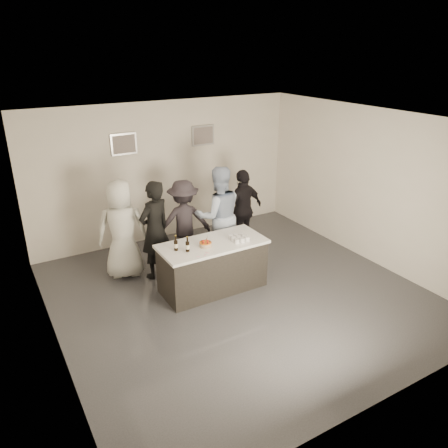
{
  "coord_description": "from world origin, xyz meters",
  "views": [
    {
      "loc": [
        -3.55,
        -5.59,
        4.06
      ],
      "look_at": [
        0.0,
        0.5,
        1.15
      ],
      "focal_mm": 35.0,
      "sensor_mm": 36.0,
      "label": 1
    }
  ],
  "objects_px": {
    "person_main_black": "(155,230)",
    "bar_counter": "(213,266)",
    "cake": "(205,244)",
    "person_guest_left": "(122,229)",
    "person_guest_right": "(243,209)",
    "beer_bottle_a": "(176,243)",
    "beer_bottle_b": "(187,244)",
    "person_guest_back": "(184,221)",
    "person_main_blue": "(219,215)"
  },
  "relations": [
    {
      "from": "beer_bottle_b",
      "to": "person_guest_left",
      "type": "xyz_separation_m",
      "value": [
        -0.66,
        1.37,
        -0.1
      ]
    },
    {
      "from": "beer_bottle_a",
      "to": "person_main_blue",
      "type": "xyz_separation_m",
      "value": [
        1.29,
        0.85,
        -0.05
      ]
    },
    {
      "from": "bar_counter",
      "to": "person_guest_back",
      "type": "xyz_separation_m",
      "value": [
        0.08,
        1.31,
        0.38
      ]
    },
    {
      "from": "cake",
      "to": "person_guest_right",
      "type": "relative_size",
      "value": 0.12
    },
    {
      "from": "person_guest_left",
      "to": "person_guest_back",
      "type": "bearing_deg",
      "value": -161.03
    },
    {
      "from": "bar_counter",
      "to": "person_guest_back",
      "type": "relative_size",
      "value": 1.12
    },
    {
      "from": "person_main_black",
      "to": "person_guest_right",
      "type": "xyz_separation_m",
      "value": [
        2.08,
        0.26,
        -0.07
      ]
    },
    {
      "from": "person_guest_left",
      "to": "beer_bottle_b",
      "type": "bearing_deg",
      "value": 133.04
    },
    {
      "from": "bar_counter",
      "to": "person_main_blue",
      "type": "distance_m",
      "value": 1.21
    },
    {
      "from": "beer_bottle_b",
      "to": "person_guest_left",
      "type": "distance_m",
      "value": 1.52
    },
    {
      "from": "bar_counter",
      "to": "person_guest_back",
      "type": "bearing_deg",
      "value": 86.69
    },
    {
      "from": "person_guest_right",
      "to": "person_guest_left",
      "type": "bearing_deg",
      "value": -13.16
    },
    {
      "from": "bar_counter",
      "to": "cake",
      "type": "relative_size",
      "value": 8.95
    },
    {
      "from": "bar_counter",
      "to": "cake",
      "type": "distance_m",
      "value": 0.52
    },
    {
      "from": "bar_counter",
      "to": "beer_bottle_a",
      "type": "relative_size",
      "value": 7.15
    },
    {
      "from": "person_main_black",
      "to": "person_main_blue",
      "type": "distance_m",
      "value": 1.3
    },
    {
      "from": "bar_counter",
      "to": "person_guest_right",
      "type": "height_order",
      "value": "person_guest_right"
    },
    {
      "from": "cake",
      "to": "bar_counter",
      "type": "bearing_deg",
      "value": 23.58
    },
    {
      "from": "beer_bottle_a",
      "to": "person_guest_right",
      "type": "height_order",
      "value": "person_guest_right"
    },
    {
      "from": "person_main_black",
      "to": "person_main_blue",
      "type": "bearing_deg",
      "value": 156.12
    },
    {
      "from": "person_guest_left",
      "to": "beer_bottle_a",
      "type": "bearing_deg",
      "value": 129.99
    },
    {
      "from": "person_guest_back",
      "to": "beer_bottle_a",
      "type": "bearing_deg",
      "value": 74.84
    },
    {
      "from": "beer_bottle_b",
      "to": "person_guest_back",
      "type": "relative_size",
      "value": 0.16
    },
    {
      "from": "cake",
      "to": "beer_bottle_a",
      "type": "bearing_deg",
      "value": 166.25
    },
    {
      "from": "bar_counter",
      "to": "person_guest_left",
      "type": "distance_m",
      "value": 1.8
    },
    {
      "from": "bar_counter",
      "to": "person_main_black",
      "type": "xyz_separation_m",
      "value": [
        -0.67,
        0.95,
        0.48
      ]
    },
    {
      "from": "cake",
      "to": "person_guest_right",
      "type": "bearing_deg",
      "value": 39.25
    },
    {
      "from": "beer_bottle_a",
      "to": "person_guest_back",
      "type": "distance_m",
      "value": 1.48
    },
    {
      "from": "person_guest_right",
      "to": "cake",
      "type": "bearing_deg",
      "value": 27.3
    },
    {
      "from": "bar_counter",
      "to": "cake",
      "type": "xyz_separation_m",
      "value": [
        -0.17,
        -0.08,
        0.49
      ]
    },
    {
      "from": "person_main_blue",
      "to": "person_guest_right",
      "type": "relative_size",
      "value": 1.14
    },
    {
      "from": "cake",
      "to": "person_guest_left",
      "type": "bearing_deg",
      "value": 126.68
    },
    {
      "from": "cake",
      "to": "person_guest_left",
      "type": "xyz_separation_m",
      "value": [
        -1.0,
        1.35,
        -0.01
      ]
    },
    {
      "from": "person_main_blue",
      "to": "person_guest_right",
      "type": "bearing_deg",
      "value": -144.83
    },
    {
      "from": "person_main_black",
      "to": "bar_counter",
      "type": "bearing_deg",
      "value": 104.01
    },
    {
      "from": "bar_counter",
      "to": "beer_bottle_b",
      "type": "relative_size",
      "value": 7.15
    },
    {
      "from": "person_guest_left",
      "to": "person_guest_back",
      "type": "distance_m",
      "value": 1.26
    },
    {
      "from": "person_guest_right",
      "to": "person_main_black",
      "type": "bearing_deg",
      "value": -4.75
    },
    {
      "from": "person_guest_left",
      "to": "bar_counter",
      "type": "bearing_deg",
      "value": 149.97
    },
    {
      "from": "beer_bottle_b",
      "to": "person_guest_right",
      "type": "height_order",
      "value": "person_guest_right"
    },
    {
      "from": "person_main_black",
      "to": "beer_bottle_b",
      "type": "bearing_deg",
      "value": 77.35
    },
    {
      "from": "person_main_black",
      "to": "beer_bottle_a",
      "type": "bearing_deg",
      "value": 69.54
    },
    {
      "from": "person_main_blue",
      "to": "person_guest_left",
      "type": "relative_size",
      "value": 1.05
    },
    {
      "from": "bar_counter",
      "to": "person_main_blue",
      "type": "height_order",
      "value": "person_main_blue"
    },
    {
      "from": "cake",
      "to": "beer_bottle_b",
      "type": "bearing_deg",
      "value": -176.83
    },
    {
      "from": "person_main_black",
      "to": "person_guest_right",
      "type": "relative_size",
      "value": 1.09
    },
    {
      "from": "cake",
      "to": "beer_bottle_b",
      "type": "distance_m",
      "value": 0.35
    },
    {
      "from": "bar_counter",
      "to": "cake",
      "type": "bearing_deg",
      "value": -156.42
    },
    {
      "from": "cake",
      "to": "person_guest_left",
      "type": "relative_size",
      "value": 0.11
    },
    {
      "from": "beer_bottle_a",
      "to": "beer_bottle_b",
      "type": "distance_m",
      "value": 0.2
    }
  ]
}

